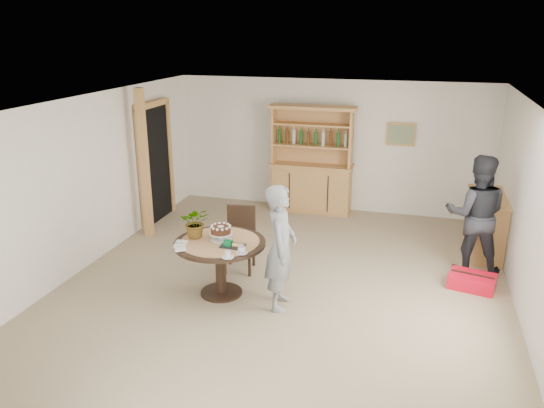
{
  "coord_description": "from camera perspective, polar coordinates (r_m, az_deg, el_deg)",
  "views": [
    {
      "loc": [
        1.65,
        -6.39,
        3.41
      ],
      "look_at": [
        -0.28,
        0.39,
        1.05
      ],
      "focal_mm": 35.0,
      "sensor_mm": 36.0,
      "label": 1
    }
  ],
  "objects": [
    {
      "name": "hutch",
      "position": [
        10.19,
        4.28,
        2.98
      ],
      "size": [
        1.62,
        0.54,
        2.04
      ],
      "color": "tan",
      "rests_on": "ground"
    },
    {
      "name": "room_shell",
      "position": [
        6.81,
        1.4,
        4.32
      ],
      "size": [
        6.04,
        7.04,
        2.52
      ],
      "color": "white",
      "rests_on": "ground"
    },
    {
      "name": "teen_boy",
      "position": [
        6.59,
        0.95,
        -4.71
      ],
      "size": [
        0.46,
        0.63,
        1.62
      ],
      "primitive_type": "imported",
      "rotation": [
        0.0,
        0.0,
        1.7
      ],
      "color": "slate",
      "rests_on": "ground"
    },
    {
      "name": "coffee_cup_a",
      "position": [
        6.56,
        -3.27,
        -4.96
      ],
      "size": [
        0.15,
        0.15,
        0.09
      ],
      "color": "silver",
      "rests_on": "dining_table"
    },
    {
      "name": "dining_chair",
      "position": [
        7.76,
        -3.45,
        -3.27
      ],
      "size": [
        0.48,
        0.48,
        0.95
      ],
      "rotation": [
        0.0,
        0.0,
        0.14
      ],
      "color": "black",
      "rests_on": "ground"
    },
    {
      "name": "birthday_cake",
      "position": [
        6.95,
        -5.52,
        -2.91
      ],
      "size": [
        0.3,
        0.3,
        0.2
      ],
      "color": "white",
      "rests_on": "dining_table"
    },
    {
      "name": "dining_table",
      "position": [
        7.01,
        -5.6,
        -5.17
      ],
      "size": [
        1.2,
        1.2,
        0.76
      ],
      "color": "black",
      "rests_on": "ground"
    },
    {
      "name": "ground",
      "position": [
        7.43,
        1.26,
        -8.82
      ],
      "size": [
        7.0,
        7.0,
        0.0
      ],
      "primitive_type": "plane",
      "color": "tan",
      "rests_on": "ground"
    },
    {
      "name": "sideboard",
      "position": [
        8.95,
        21.95,
        -2.04
      ],
      "size": [
        0.54,
        1.26,
        0.94
      ],
      "color": "tan",
      "rests_on": "ground"
    },
    {
      "name": "red_suitcase",
      "position": [
        7.83,
        20.73,
        -7.77
      ],
      "size": [
        0.67,
        0.52,
        0.21
      ],
      "rotation": [
        0.0,
        0.0,
        -0.23
      ],
      "color": "red",
      "rests_on": "ground"
    },
    {
      "name": "coffee_cup_b",
      "position": [
        6.46,
        -4.78,
        -5.45
      ],
      "size": [
        0.15,
        0.15,
        0.08
      ],
      "color": "silver",
      "rests_on": "dining_table"
    },
    {
      "name": "adult_person",
      "position": [
        8.07,
        21.08,
        -1.09
      ],
      "size": [
        0.86,
        0.67,
        1.75
      ],
      "primitive_type": "imported",
      "rotation": [
        0.0,
        0.0,
        3.13
      ],
      "color": "black",
      "rests_on": "ground"
    },
    {
      "name": "flower_vase",
      "position": [
        7.04,
        -8.2,
        -1.94
      ],
      "size": [
        0.47,
        0.44,
        0.42
      ],
      "primitive_type": "imported",
      "rotation": [
        0.0,
        0.0,
        0.35
      ],
      "color": "#3F7233",
      "rests_on": "dining_table"
    },
    {
      "name": "pine_post",
      "position": [
        9.01,
        -13.56,
        4.12
      ],
      "size": [
        0.12,
        0.12,
        2.5
      ],
      "primitive_type": "cube",
      "color": "tan",
      "rests_on": "ground"
    },
    {
      "name": "napkins",
      "position": [
        6.83,
        -9.81,
        -4.45
      ],
      "size": [
        0.24,
        0.33,
        0.03
      ],
      "color": "white",
      "rests_on": "dining_table"
    },
    {
      "name": "doorway",
      "position": [
        9.83,
        -12.46,
        4.53
      ],
      "size": [
        0.13,
        1.1,
        2.18
      ],
      "color": "black",
      "rests_on": "ground"
    },
    {
      "name": "gift_tray",
      "position": [
        6.76,
        -4.33,
        -4.38
      ],
      "size": [
        0.3,
        0.2,
        0.08
      ],
      "color": "black",
      "rests_on": "dining_table"
    }
  ]
}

